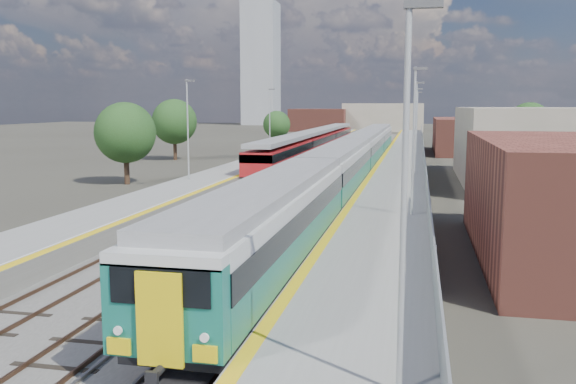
% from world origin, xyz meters
% --- Properties ---
extents(ground, '(320.00, 320.00, 0.00)m').
position_xyz_m(ground, '(0.00, 50.00, 0.00)').
color(ground, '#47443A').
rests_on(ground, ground).
extents(ballast_bed, '(10.50, 155.00, 0.06)m').
position_xyz_m(ballast_bed, '(-2.25, 52.50, 0.03)').
color(ballast_bed, '#565451').
rests_on(ballast_bed, ground).
extents(tracks, '(8.96, 160.00, 0.17)m').
position_xyz_m(tracks, '(-1.65, 54.18, 0.11)').
color(tracks, '#4C3323').
rests_on(tracks, ground).
extents(platform_right, '(4.70, 155.00, 8.52)m').
position_xyz_m(platform_right, '(5.28, 52.49, 0.54)').
color(platform_right, slate).
rests_on(platform_right, ground).
extents(platform_left, '(4.30, 155.00, 8.52)m').
position_xyz_m(platform_left, '(-9.05, 52.49, 0.52)').
color(platform_left, slate).
rests_on(platform_left, ground).
extents(buildings, '(72.00, 185.50, 40.00)m').
position_xyz_m(buildings, '(-18.12, 138.60, 10.70)').
color(buildings, brown).
rests_on(buildings, ground).
extents(green_train, '(2.89, 80.33, 3.18)m').
position_xyz_m(green_train, '(1.50, 42.42, 2.24)').
color(green_train, black).
rests_on(green_train, ground).
extents(red_train, '(2.74, 55.53, 3.45)m').
position_xyz_m(red_train, '(-5.50, 63.93, 2.04)').
color(red_train, black).
rests_on(red_train, ground).
extents(tree_a, '(5.07, 5.07, 6.87)m').
position_xyz_m(tree_a, '(-17.06, 37.40, 4.32)').
color(tree_a, '#382619').
rests_on(tree_a, ground).
extents(tree_b, '(5.41, 5.41, 7.33)m').
position_xyz_m(tree_b, '(-21.92, 59.64, 4.62)').
color(tree_b, '#382619').
rests_on(tree_b, ground).
extents(tree_c, '(4.22, 4.22, 5.72)m').
position_xyz_m(tree_c, '(-14.66, 82.75, 3.60)').
color(tree_c, '#382619').
rests_on(tree_c, ground).
extents(tree_d, '(5.13, 5.13, 6.95)m').
position_xyz_m(tree_d, '(19.77, 68.08, 4.37)').
color(tree_d, '#382619').
rests_on(tree_d, ground).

